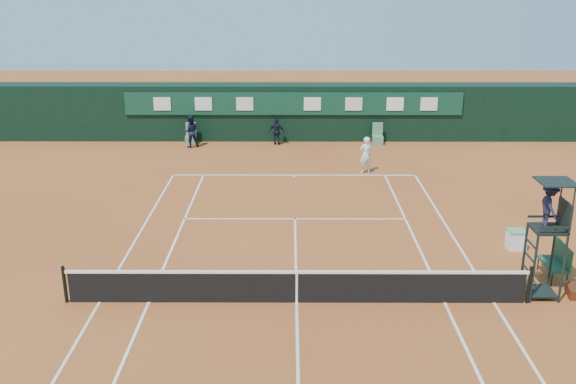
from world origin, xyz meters
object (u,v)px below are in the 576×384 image
object	(u,v)px
tennis_net	(297,286)
cooler	(516,239)
player_bench	(557,260)
umpire_chair	(549,215)
player	(366,155)

from	to	relation	value
tennis_net	cooler	bearing A→B (deg)	26.99
tennis_net	cooler	distance (m)	8.21
tennis_net	player_bench	xyz separation A→B (m)	(7.78, 1.55, 0.09)
umpire_chair	cooler	bearing A→B (deg)	82.28
umpire_chair	player_bench	world-z (taller)	umpire_chair
umpire_chair	cooler	size ratio (longest dim) A/B	5.30
cooler	player	xyz separation A→B (m)	(-4.05, 8.58, 0.52)
tennis_net	player	bearing A→B (deg)	75.15
tennis_net	player	xyz separation A→B (m)	(3.26, 12.30, 0.34)
player_bench	player	bearing A→B (deg)	112.80
umpire_chair	player_bench	bearing A→B (deg)	51.00
tennis_net	umpire_chair	distance (m)	7.15
player_bench	cooler	xyz separation A→B (m)	(-0.47, 2.18, -0.27)
tennis_net	player_bench	bearing A→B (deg)	11.24
player	cooler	bearing A→B (deg)	95.32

